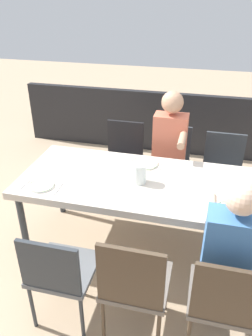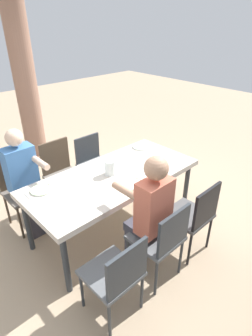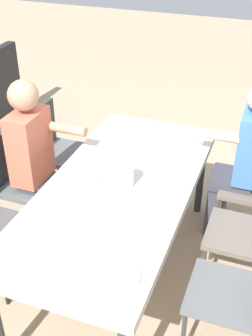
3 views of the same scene
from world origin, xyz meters
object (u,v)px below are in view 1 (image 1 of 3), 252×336
Objects in this scene: chair_mid_south at (169,160)px; plate_0 at (231,210)px; chair_west_south at (222,169)px; plate_1 at (144,163)px; chair_east_north at (59,271)px; chair_east_south at (123,156)px; chair_west_north at (225,300)px; dining_table at (138,186)px; diner_man_white at (169,152)px; chair_mid_north at (134,283)px; diner_woman_green at (227,260)px; plate_2 at (41,186)px; water_pitcher at (139,174)px.

chair_mid_south reaches higher than plate_0.
plate_1 is at bearing 38.44° from chair_west_south.
chair_mid_south reaches higher than chair_east_north.
chair_west_south is 1.11m from chair_east_south.
chair_west_north is 1.08× the size of chair_east_north.
diner_man_white is (-0.18, -0.70, 0.01)m from dining_table.
chair_mid_north reaches higher than chair_east_north.
chair_mid_north is 3.69× the size of plate_1.
chair_west_north is 0.57m from chair_mid_north.
diner_woman_green is at bearing -89.05° from chair_west_north.
diner_man_white is 5.35× the size of plate_1.
chair_west_north is 4.39× the size of plate_2.
chair_west_south is 0.57m from chair_mid_south.
chair_west_south reaches higher than plate_2.
diner_man_white reaches higher than plate_2.
chair_mid_north reaches higher than chair_west_south.
diner_woman_green is 5.22× the size of plate_1.
water_pitcher is at bearing -49.50° from chair_west_north.
plate_0 and plate_2 have the same top height.
chair_west_north is at bearing 90.00° from chair_west_south.
plate_0 is (-0.59, 1.15, 0.25)m from chair_mid_south.
chair_east_north is at bearing 65.75° from water_pitcher.
chair_east_south is 0.68× the size of diner_woman_green.
chair_east_north is 1.13m from diner_woman_green.
chair_mid_north is (-0.17, 0.89, -0.18)m from dining_table.
chair_east_north is 0.65× the size of diner_woman_green.
chair_east_south is at bearing -45.86° from plate_0.
plate_1 is (-0.36, -1.17, 0.29)m from chair_east_north.
chair_west_north is at bearing 88.48° from plate_0.
diner_man_white is at bearing -101.99° from water_pitcher.
plate_2 is at bearing -21.36° from chair_west_north.
dining_table is 1.17m from chair_west_south.
plate_2 is 1.22× the size of water_pitcher.
plate_1 is (0.18, 0.59, 0.25)m from chair_mid_south.
diner_man_white reaches higher than chair_mid_south.
chair_west_south is 1.19m from plate_0.
diner_woman_green is at bearing 137.13° from water_pitcher.
chair_mid_south is 1.00× the size of chair_east_south.
chair_west_south is (-0.74, -0.88, -0.21)m from dining_table.
plate_0 is (-1.12, -0.61, 0.29)m from chair_east_north.
chair_east_north is 3.74× the size of plate_0.
diner_man_white is 1.37m from plate_2.
chair_west_south is 0.64× the size of diner_man_white.
chair_mid_south is at bearing -128.05° from plate_2.
diner_man_white is (-0.54, -1.58, 0.23)m from chair_east_north.
water_pitcher reaches higher than chair_west_south.
chair_west_north is 1.86m from chair_mid_south.
diner_woman_green is at bearing 124.74° from chair_east_south.
diner_woman_green reaches higher than chair_mid_north.
chair_mid_north reaches higher than chair_west_north.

